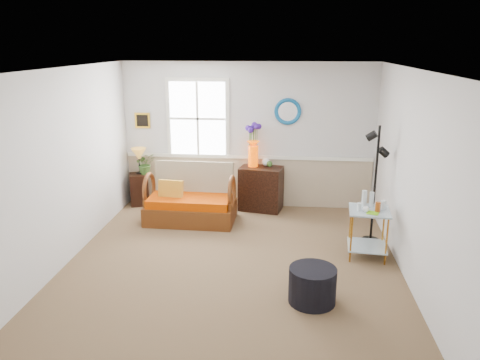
# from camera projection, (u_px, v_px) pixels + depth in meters

# --- Properties ---
(floor) EXTENTS (4.50, 5.00, 0.01)m
(floor) POSITION_uv_depth(u_px,v_px,m) (232.00, 265.00, 6.36)
(floor) COLOR brown
(floor) RESTS_ON ground
(ceiling) EXTENTS (4.50, 5.00, 0.01)m
(ceiling) POSITION_uv_depth(u_px,v_px,m) (231.00, 69.00, 5.63)
(ceiling) COLOR white
(ceiling) RESTS_ON walls
(walls) EXTENTS (4.51, 5.01, 2.60)m
(walls) POSITION_uv_depth(u_px,v_px,m) (231.00, 173.00, 5.99)
(walls) COLOR silver
(walls) RESTS_ON floor
(wainscot) EXTENTS (4.46, 0.02, 0.90)m
(wainscot) POSITION_uv_depth(u_px,v_px,m) (248.00, 182.00, 8.60)
(wainscot) COLOR tan
(wainscot) RESTS_ON walls
(chair_rail) EXTENTS (4.46, 0.04, 0.06)m
(chair_rail) POSITION_uv_depth(u_px,v_px,m) (248.00, 157.00, 8.46)
(chair_rail) COLOR white
(chair_rail) RESTS_ON walls
(window) EXTENTS (1.14, 0.06, 1.44)m
(window) POSITION_uv_depth(u_px,v_px,m) (198.00, 119.00, 8.36)
(window) COLOR white
(window) RESTS_ON walls
(picture) EXTENTS (0.28, 0.03, 0.28)m
(picture) POSITION_uv_depth(u_px,v_px,m) (143.00, 120.00, 8.48)
(picture) COLOR gold
(picture) RESTS_ON walls
(mirror) EXTENTS (0.47, 0.07, 0.47)m
(mirror) POSITION_uv_depth(u_px,v_px,m) (288.00, 111.00, 8.17)
(mirror) COLOR #1D75C1
(mirror) RESTS_ON walls
(loveseat) EXTENTS (1.48, 0.86, 0.96)m
(loveseat) POSITION_uv_depth(u_px,v_px,m) (190.00, 194.00, 7.79)
(loveseat) COLOR brown
(loveseat) RESTS_ON floor
(throw_pillow) EXTENTS (0.41, 0.14, 0.41)m
(throw_pillow) POSITION_uv_depth(u_px,v_px,m) (171.00, 192.00, 7.77)
(throw_pillow) COLOR #C86C06
(throw_pillow) RESTS_ON loveseat
(lamp_stand) EXTENTS (0.42, 0.42, 0.59)m
(lamp_stand) POSITION_uv_depth(u_px,v_px,m) (139.00, 189.00, 8.67)
(lamp_stand) COLOR #34180E
(lamp_stand) RESTS_ON floor
(table_lamp) EXTENTS (0.33, 0.33, 0.49)m
(table_lamp) POSITION_uv_depth(u_px,v_px,m) (139.00, 161.00, 8.50)
(table_lamp) COLOR gold
(table_lamp) RESTS_ON lamp_stand
(potted_plant) EXTENTS (0.50, 0.51, 0.30)m
(potted_plant) POSITION_uv_depth(u_px,v_px,m) (145.00, 166.00, 8.56)
(potted_plant) COLOR #375F25
(potted_plant) RESTS_ON lamp_stand
(cabinet) EXTENTS (0.81, 0.61, 0.79)m
(cabinet) POSITION_uv_depth(u_px,v_px,m) (261.00, 188.00, 8.38)
(cabinet) COLOR #34180E
(cabinet) RESTS_ON floor
(flower_vase) EXTENTS (0.30, 0.30, 0.77)m
(flower_vase) POSITION_uv_depth(u_px,v_px,m) (253.00, 145.00, 8.24)
(flower_vase) COLOR #F74F00
(flower_vase) RESTS_ON cabinet
(side_table) EXTENTS (0.60, 0.60, 0.69)m
(side_table) POSITION_uv_depth(u_px,v_px,m) (368.00, 233.00, 6.52)
(side_table) COLOR #B57620
(side_table) RESTS_ON floor
(tabletop_items) EXTENTS (0.49, 0.49, 0.23)m
(tabletop_items) POSITION_uv_depth(u_px,v_px,m) (371.00, 202.00, 6.41)
(tabletop_items) COLOR silver
(tabletop_items) RESTS_ON side_table
(floor_lamp) EXTENTS (0.31, 0.31, 1.78)m
(floor_lamp) POSITION_uv_depth(u_px,v_px,m) (375.00, 185.00, 6.88)
(floor_lamp) COLOR black
(floor_lamp) RESTS_ON floor
(ottoman) EXTENTS (0.62, 0.62, 0.42)m
(ottoman) POSITION_uv_depth(u_px,v_px,m) (312.00, 285.00, 5.39)
(ottoman) COLOR black
(ottoman) RESTS_ON floor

